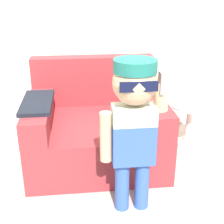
# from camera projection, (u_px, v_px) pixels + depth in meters

# --- Properties ---
(ground_plane) EXTENTS (10.00, 10.00, 0.00)m
(ground_plane) POSITION_uv_depth(u_px,v_px,m) (98.00, 163.00, 2.73)
(ground_plane) COLOR #ADA89E
(wall_back) EXTENTS (10.00, 0.05, 2.60)m
(wall_back) POSITION_uv_depth(u_px,v_px,m) (90.00, 2.00, 2.95)
(wall_back) COLOR beige
(wall_back) RESTS_ON ground_plane
(armchair) EXTENTS (1.15, 0.98, 0.84)m
(armchair) POSITION_uv_depth(u_px,v_px,m) (96.00, 127.00, 2.75)
(armchair) COLOR maroon
(armchair) RESTS_ON ground_plane
(person_child) EXTENTS (0.43, 0.32, 1.05)m
(person_child) POSITION_uv_depth(u_px,v_px,m) (133.00, 115.00, 1.94)
(person_child) COLOR #3356AD
(person_child) RESTS_ON ground_plane
(side_table) EXTENTS (0.36, 0.36, 0.41)m
(side_table) POSITION_uv_depth(u_px,v_px,m) (189.00, 121.00, 2.99)
(side_table) COLOR white
(side_table) RESTS_ON ground_plane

